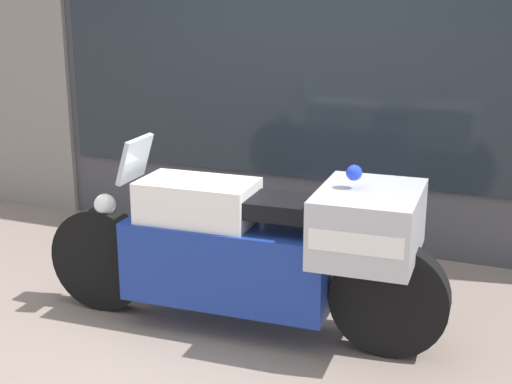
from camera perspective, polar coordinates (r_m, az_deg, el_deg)
name	(u,v)px	position (r m, az deg, el deg)	size (l,w,h in m)	color
ground_plane	(207,334)	(4.44, -3.92, -11.31)	(60.00, 60.00, 0.00)	gray
shop_building	(258,9)	(5.96, 0.14, 14.41)	(6.65, 0.55, 3.71)	#424247
window_display	(366,189)	(5.92, 8.82, 0.27)	(5.11, 0.30, 1.83)	slate
paramedic_motorcycle	(263,246)	(4.23, 0.54, -4.32)	(2.54, 0.74, 1.16)	black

